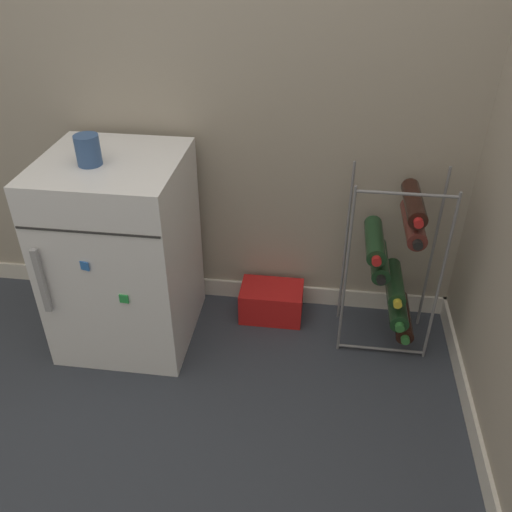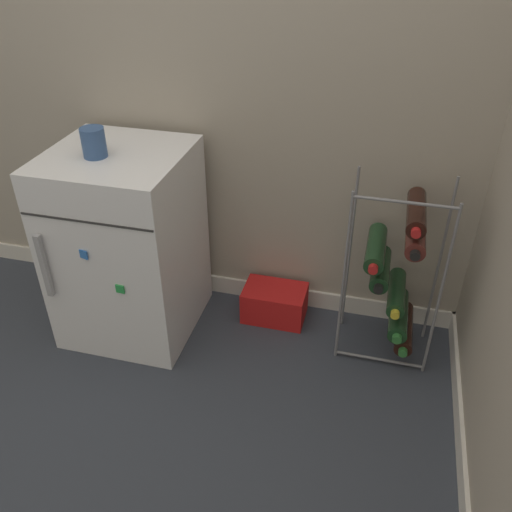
{
  "view_description": "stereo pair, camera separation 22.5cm",
  "coord_description": "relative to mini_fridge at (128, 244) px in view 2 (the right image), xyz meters",
  "views": [
    {
      "loc": [
        0.27,
        -1.42,
        1.66
      ],
      "look_at": [
        0.02,
        0.44,
        0.42
      ],
      "focal_mm": 38.0,
      "sensor_mm": 36.0,
      "label": 1
    },
    {
      "loc": [
        0.49,
        -1.38,
        1.66
      ],
      "look_at": [
        0.02,
        0.44,
        0.42
      ],
      "focal_mm": 38.0,
      "sensor_mm": 36.0,
      "label": 2
    }
  ],
  "objects": [
    {
      "name": "mini_fridge",
      "position": [
        0.0,
        0.0,
        0.0
      ],
      "size": [
        0.54,
        0.57,
        0.84
      ],
      "color": "white",
      "rests_on": "ground_plane"
    },
    {
      "name": "fridge_top_cup",
      "position": [
        -0.05,
        -0.05,
        0.48
      ],
      "size": [
        0.09,
        0.09,
        0.11
      ],
      "color": "#335184",
      "rests_on": "mini_fridge"
    },
    {
      "name": "ground_plane",
      "position": [
        0.54,
        -0.39,
        -0.42
      ],
      "size": [
        14.0,
        14.0,
        0.0
      ],
      "primitive_type": "plane",
      "color": "#333842"
    },
    {
      "name": "soda_box",
      "position": [
        0.61,
        0.18,
        -0.34
      ],
      "size": [
        0.29,
        0.19,
        0.16
      ],
      "color": "red",
      "rests_on": "ground_plane"
    },
    {
      "name": "wall_back",
      "position": [
        0.54,
        0.34,
        0.82
      ],
      "size": [
        6.78,
        0.07,
        2.5
      ],
      "color": "#9E9384",
      "rests_on": "ground_plane"
    },
    {
      "name": "wine_rack",
      "position": [
        1.13,
        0.1,
        -0.02
      ],
      "size": [
        0.38,
        0.32,
        0.79
      ],
      "color": "slate",
      "rests_on": "ground_plane"
    }
  ]
}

